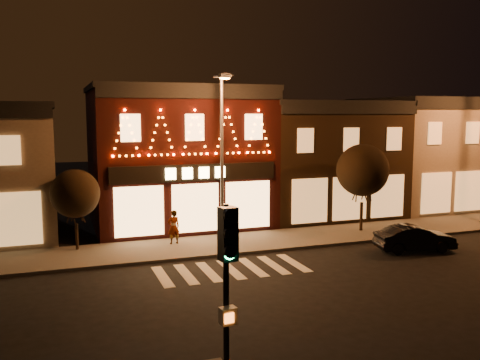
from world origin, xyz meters
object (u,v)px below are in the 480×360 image
streetlamp_mid (222,146)px  pedestrian (174,227)px  dark_sedan (415,238)px  traffic_signal_near (227,273)px

streetlamp_mid → pedestrian: streetlamp_mid is taller
dark_sedan → pedestrian: size_ratio=2.24×
traffic_signal_near → dark_sedan: size_ratio=1.23×
traffic_signal_near → streetlamp_mid: 15.82m
traffic_signal_near → dark_sedan: traffic_signal_near is taller
dark_sedan → traffic_signal_near: bearing=139.4°
streetlamp_mid → traffic_signal_near: bearing=-120.1°
traffic_signal_near → pedestrian: size_ratio=2.75×
pedestrian → dark_sedan: bearing=146.6°
traffic_signal_near → dark_sedan: bearing=31.6°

